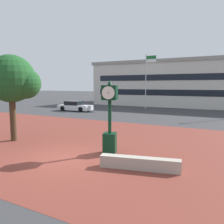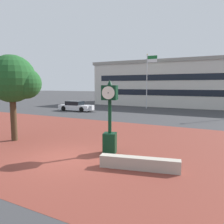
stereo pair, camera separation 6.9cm
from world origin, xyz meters
The scene contains 8 objects.
ground_plane centered at (0.00, 0.00, 0.00)m, with size 200.00×200.00×0.00m, color #38383A.
plaza_brick_paving centered at (0.00, 3.24, 0.00)m, with size 44.00×14.47×0.01m, color brown.
planter_wall centered at (3.51, 0.20, 0.25)m, with size 3.20×0.40×0.50m, color #ADA393.
street_clock centered at (1.40, 1.59, 1.77)m, with size 0.88×0.91×3.61m.
plaza_tree centered at (-4.86, 1.23, 3.64)m, with size 3.03×2.82×5.14m.
car_street_near centered at (-11.84, 16.14, 0.57)m, with size 4.59×2.03×1.28m.
flagpole_primary centered at (-4.55, 23.46, 4.58)m, with size 1.53×0.14×7.75m.
civic_building centered at (-1.26, 33.04, 3.64)m, with size 28.47×14.47×7.27m.
Camera 1 is at (6.74, -8.14, 3.35)m, focal length 36.95 mm.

